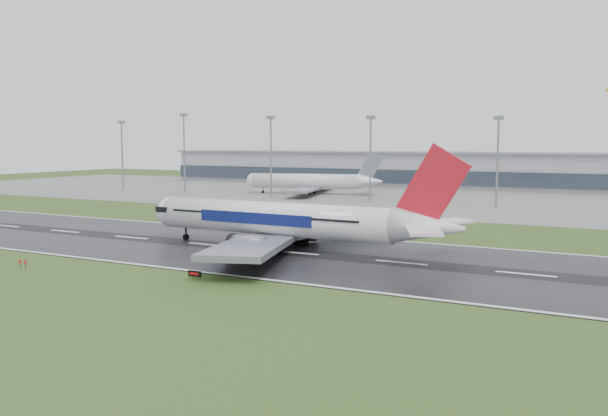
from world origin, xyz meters
The scene contains 12 objects.
ground centered at (0.00, 0.00, 0.00)m, with size 520.00×520.00×0.00m, color #2C491B.
runway centered at (0.00, 0.00, 0.05)m, with size 400.00×45.00×0.10m, color black.
apron centered at (0.00, 125.00, 0.04)m, with size 400.00×130.00×0.08m, color slate.
terminal centered at (0.00, 185.00, 7.50)m, with size 240.00×36.00×15.00m, color #8F929A.
main_airliner centered at (37.81, 2.54, 9.65)m, with size 64.70×61.62×19.10m, color white, non-canonical shape.
parked_airliner centered at (-17.30, 117.77, 8.16)m, with size 55.12×51.32×16.16m, color silver, non-canonical shape.
runway_sign centered at (36.13, -25.24, 0.52)m, with size 2.30×0.26×1.04m, color black, non-canonical shape.
floodmast_0 centered at (-97.76, 100.00, 14.02)m, with size 0.64×0.64×28.04m, color gray.
floodmast_1 centered at (-64.81, 100.00, 15.21)m, with size 0.64×0.64×30.41m, color gray.
floodmast_2 centered at (-24.71, 100.00, 14.33)m, with size 0.64×0.64×28.66m, color gray.
floodmast_3 centered at (14.59, 100.00, 14.00)m, with size 0.64×0.64×28.00m, color gray.
floodmast_4 centered at (56.65, 100.00, 13.55)m, with size 0.64×0.64×27.09m, color gray.
Camera 1 is at (93.75, -99.77, 20.31)m, focal length 37.07 mm.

